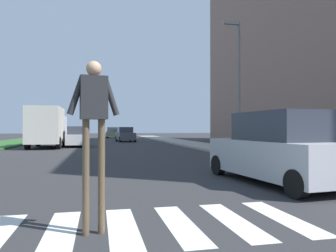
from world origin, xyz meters
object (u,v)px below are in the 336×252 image
(pedestrian_performer, at_px, (94,118))
(suv_crossing, at_px, (278,150))
(street_lamp_right, at_px, (237,75))
(sedan_distant, at_px, (125,135))
(sedan_midblock, at_px, (77,137))
(truck_box_delivery, at_px, (47,127))
(sedan_far_horizon, at_px, (113,133))

(pedestrian_performer, bearing_deg, suv_crossing, 33.47)
(street_lamp_right, height_order, sedan_distant, street_lamp_right)
(pedestrian_performer, height_order, sedan_distant, pedestrian_performer)
(sedan_midblock, height_order, truck_box_delivery, truck_box_delivery)
(street_lamp_right, xyz_separation_m, sedan_distant, (-4.80, 19.45, -3.83))
(street_lamp_right, height_order, pedestrian_performer, street_lamp_right)
(sedan_midblock, xyz_separation_m, sedan_distant, (4.70, 9.28, -0.01))
(sedan_distant, bearing_deg, truck_box_delivery, -123.97)
(sedan_distant, bearing_deg, sedan_far_horizon, 93.03)
(suv_crossing, xyz_separation_m, sedan_midblock, (-6.56, 19.18, -0.16))
(street_lamp_right, xyz_separation_m, sedan_midblock, (-9.50, 10.17, -3.82))
(sedan_midblock, distance_m, sedan_distant, 10.40)
(street_lamp_right, bearing_deg, sedan_distant, 103.86)
(sedan_far_horizon, bearing_deg, truck_box_delivery, -103.78)
(street_lamp_right, bearing_deg, sedan_midblock, 133.04)
(street_lamp_right, height_order, sedan_midblock, street_lamp_right)
(suv_crossing, bearing_deg, sedan_midblock, 108.88)
(pedestrian_performer, height_order, truck_box_delivery, truck_box_delivery)
(sedan_distant, bearing_deg, pedestrian_performer, -95.53)
(pedestrian_performer, height_order, suv_crossing, pedestrian_performer)
(sedan_distant, height_order, truck_box_delivery, truck_box_delivery)
(street_lamp_right, relative_size, sedan_distant, 1.82)
(sedan_distant, bearing_deg, street_lamp_right, -76.14)
(pedestrian_performer, bearing_deg, sedan_midblock, 94.16)
(suv_crossing, xyz_separation_m, sedan_far_horizon, (-2.64, 43.15, -0.15))
(pedestrian_performer, distance_m, suv_crossing, 5.95)
(suv_crossing, xyz_separation_m, truck_box_delivery, (-8.75, 18.24, 0.70))
(street_lamp_right, bearing_deg, truck_box_delivery, 141.70)
(pedestrian_performer, xyz_separation_m, sedan_distant, (3.07, 31.72, -0.89))
(pedestrian_performer, xyz_separation_m, truck_box_delivery, (-3.82, 21.49, -0.03))
(street_lamp_right, height_order, sedan_far_horizon, street_lamp_right)
(sedan_midblock, distance_m, truck_box_delivery, 2.53)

